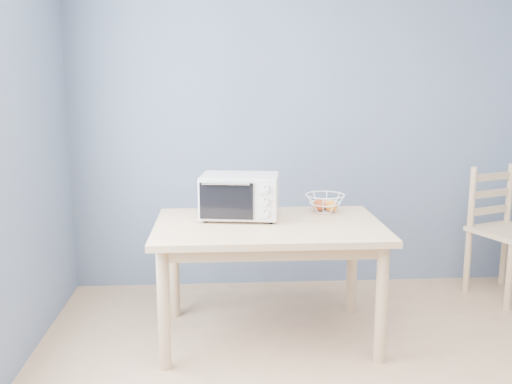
{
  "coord_description": "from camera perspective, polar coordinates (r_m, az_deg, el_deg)",
  "views": [
    {
      "loc": [
        -0.85,
        -2.14,
        1.62
      ],
      "look_at": [
        -0.63,
        1.34,
        0.93
      ],
      "focal_mm": 40.0,
      "sensor_mm": 36.0,
      "label": 1
    }
  ],
  "objects": [
    {
      "name": "dining_table",
      "position": [
        3.55,
        1.27,
        -4.73
      ],
      "size": [
        1.4,
        0.9,
        0.75
      ],
      "color": "tan",
      "rests_on": "ground"
    },
    {
      "name": "room",
      "position": [
        2.33,
        17.89,
        2.68
      ],
      "size": [
        4.01,
        4.51,
        2.61
      ],
      "color": "tan",
      "rests_on": "ground"
    },
    {
      "name": "toaster_oven",
      "position": [
        3.61,
        -1.94,
        -0.35
      ],
      "size": [
        0.52,
        0.4,
        0.28
      ],
      "rotation": [
        0.0,
        0.0,
        -0.14
      ],
      "color": "beige",
      "rests_on": "dining_table"
    },
    {
      "name": "dining_chair",
      "position": [
        4.69,
        23.56,
        -3.8
      ],
      "size": [
        0.6,
        0.6,
        0.98
      ],
      "rotation": [
        0.0,
        0.0,
        0.38
      ],
      "color": "tan",
      "rests_on": "ground"
    },
    {
      "name": "fruit_basket",
      "position": [
        3.83,
        6.89,
        -1.1
      ],
      "size": [
        0.33,
        0.33,
        0.12
      ],
      "rotation": [
        0.0,
        0.0,
        -0.29
      ],
      "color": "white",
      "rests_on": "dining_table"
    }
  ]
}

